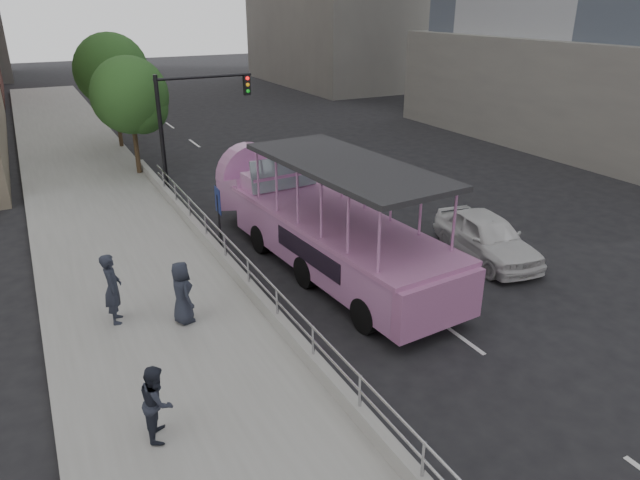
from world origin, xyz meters
TOP-DOWN VIEW (x-y plane):
  - ground at (0.00, 0.00)m, footprint 160.00×160.00m
  - sidewalk at (-5.75, 10.00)m, footprint 5.50×80.00m
  - kerb_wall at (-3.12, 2.00)m, footprint 0.24×30.00m
  - guardrail at (-3.12, 2.00)m, footprint 0.07×22.00m
  - duck_boat at (-0.15, 3.52)m, footprint 3.56×11.36m
  - car at (4.96, 1.25)m, footprint 2.47×4.70m
  - pedestrian_near at (-6.70, 2.16)m, footprint 0.56×0.75m
  - pedestrian_mid at (-6.67, -2.57)m, footprint 0.77×0.88m
  - pedestrian_far at (-5.16, 1.34)m, footprint 0.65×0.88m
  - parking_sign at (-2.94, 5.00)m, footprint 0.08×0.58m
  - traffic_signal at (-1.70, 12.50)m, footprint 4.20×0.32m
  - street_tree_near at (-3.30, 15.93)m, footprint 3.52×3.52m
  - street_tree_far at (-3.10, 21.93)m, footprint 3.97×3.97m

SIDE VIEW (x-z plane):
  - ground at x=0.00m, z-range 0.00..0.00m
  - sidewalk at x=-5.75m, z-range 0.00..0.30m
  - kerb_wall at x=-3.12m, z-range 0.30..0.66m
  - car at x=4.96m, z-range 0.00..1.52m
  - pedestrian_mid at x=-6.67m, z-range 0.30..1.83m
  - pedestrian_far at x=-5.16m, z-range 0.30..1.96m
  - guardrail at x=-3.12m, z-range 0.79..1.50m
  - pedestrian_near at x=-6.70m, z-range 0.30..2.18m
  - duck_boat at x=-0.15m, z-range -0.48..3.24m
  - parking_sign at x=-2.94m, z-range 0.35..2.90m
  - traffic_signal at x=-1.70m, z-range 0.90..6.10m
  - street_tree_near at x=-3.30m, z-range 0.96..6.68m
  - street_tree_far at x=-3.10m, z-range 1.08..7.53m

